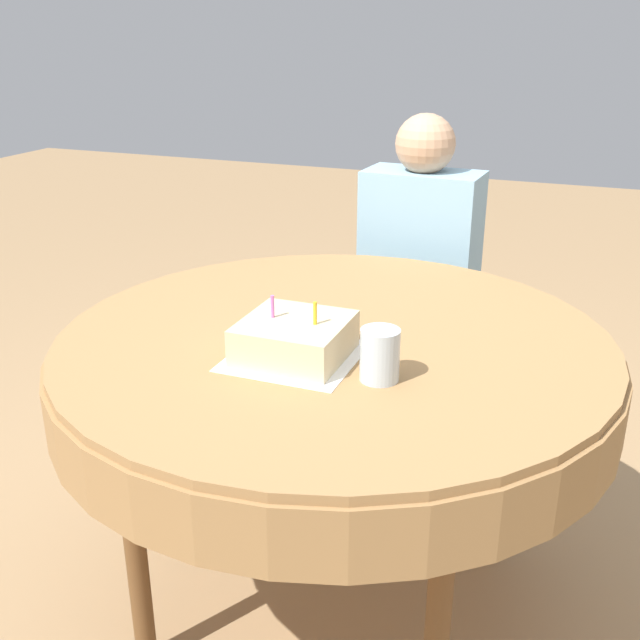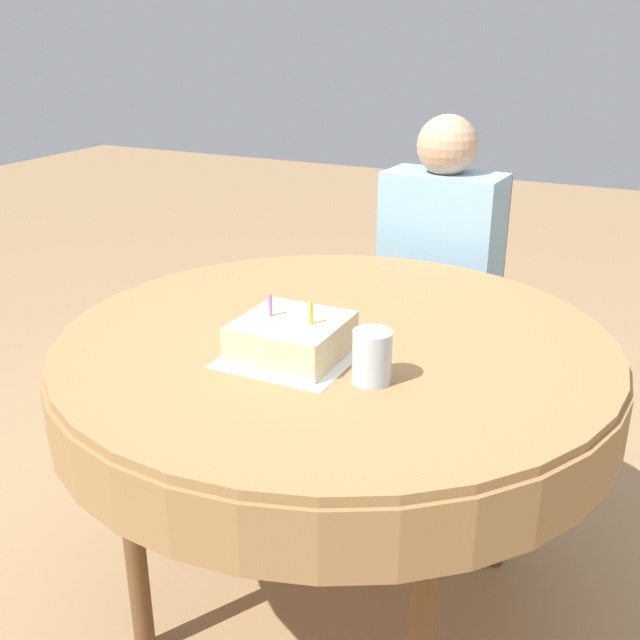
% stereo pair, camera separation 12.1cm
% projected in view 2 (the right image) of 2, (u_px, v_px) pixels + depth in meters
% --- Properties ---
extents(ground_plane, '(12.00, 12.00, 0.00)m').
position_uv_depth(ground_plane, '(333.00, 602.00, 2.00)').
color(ground_plane, '#A37F56').
extents(dining_table, '(1.29, 1.29, 0.78)m').
position_uv_depth(dining_table, '(335.00, 370.00, 1.75)').
color(dining_table, '#9E7547').
rests_on(dining_table, ground_plane).
extents(chair, '(0.38, 0.38, 0.98)m').
position_uv_depth(chair, '(444.00, 311.00, 2.58)').
color(chair, '#4C331E').
rests_on(chair, ground_plane).
extents(person, '(0.38, 0.31, 1.18)m').
position_uv_depth(person, '(438.00, 265.00, 2.44)').
color(person, tan).
rests_on(person, ground_plane).
extents(napkin, '(0.27, 0.27, 0.00)m').
position_uv_depth(napkin, '(292.00, 355.00, 1.60)').
color(napkin, white).
rests_on(napkin, dining_table).
extents(birthday_cake, '(0.22, 0.22, 0.13)m').
position_uv_depth(birthday_cake, '(292.00, 337.00, 1.59)').
color(birthday_cake, beige).
rests_on(birthday_cake, dining_table).
extents(drinking_glass, '(0.08, 0.08, 0.11)m').
position_uv_depth(drinking_glass, '(372.00, 357.00, 1.47)').
color(drinking_glass, silver).
rests_on(drinking_glass, dining_table).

